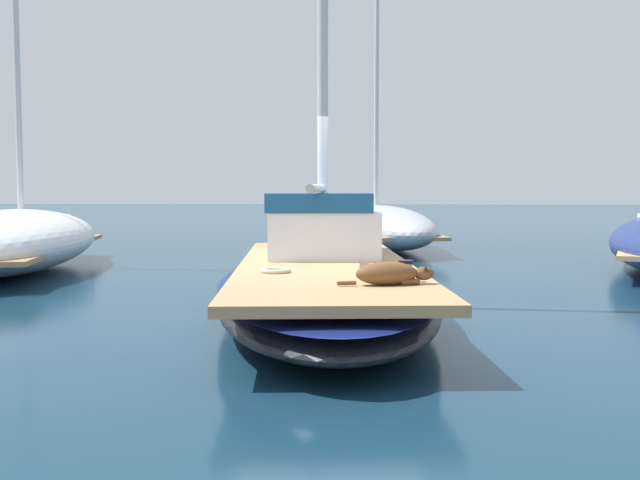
# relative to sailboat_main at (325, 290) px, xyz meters

# --- Properties ---
(ground_plane) EXTENTS (120.00, 120.00, 0.00)m
(ground_plane) POSITION_rel_sailboat_main_xyz_m (0.00, 0.00, -0.34)
(ground_plane) COLOR #143347
(sailboat_main) EXTENTS (3.16, 7.43, 0.66)m
(sailboat_main) POSITION_rel_sailboat_main_xyz_m (0.00, 0.00, 0.00)
(sailboat_main) COLOR black
(sailboat_main) RESTS_ON ground
(cabin_house) EXTENTS (1.59, 2.34, 0.84)m
(cabin_house) POSITION_rel_sailboat_main_xyz_m (-0.11, 1.11, 0.67)
(cabin_house) COLOR silver
(cabin_house) RESTS_ON sailboat_main
(dog_brown) EXTENTS (0.93, 0.42, 0.22)m
(dog_brown) POSITION_rel_sailboat_main_xyz_m (0.73, -2.00, 0.43)
(dog_brown) COLOR brown
(dog_brown) RESTS_ON sailboat_main
(deck_winch) EXTENTS (0.16, 0.16, 0.21)m
(deck_winch) POSITION_rel_sailboat_main_xyz_m (0.88, -1.75, 0.42)
(deck_winch) COLOR #B7B7BC
(deck_winch) RESTS_ON sailboat_main
(coiled_rope) EXTENTS (0.32, 0.32, 0.04)m
(coiled_rope) POSITION_rel_sailboat_main_xyz_m (-0.47, -1.04, 0.35)
(coiled_rope) COLOR beige
(coiled_rope) RESTS_ON sailboat_main
(moored_boat_port_side) EXTENTS (3.97, 7.56, 7.65)m
(moored_boat_port_side) POSITION_rel_sailboat_main_xyz_m (-6.12, 4.58, 0.27)
(moored_boat_port_side) COLOR white
(moored_boat_port_side) RESTS_ON ground
(moored_boat_far_astern) EXTENTS (3.47, 7.84, 7.14)m
(moored_boat_far_astern) POSITION_rel_sailboat_main_xyz_m (0.88, 10.51, 0.24)
(moored_boat_far_astern) COLOR #B2B7C1
(moored_boat_far_astern) RESTS_ON ground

